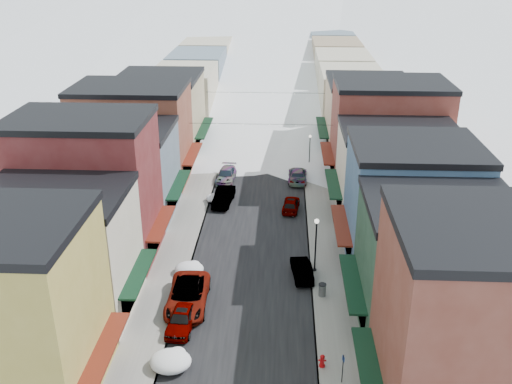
# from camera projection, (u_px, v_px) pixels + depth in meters

# --- Properties ---
(road) EXTENTS (10.00, 160.00, 0.01)m
(road) POSITION_uv_depth(u_px,v_px,m) (266.00, 126.00, 85.36)
(road) COLOR black
(road) RESTS_ON ground
(sidewalk_left) EXTENTS (3.20, 160.00, 0.15)m
(sidewalk_left) POSITION_uv_depth(u_px,v_px,m) (222.00, 124.00, 85.64)
(sidewalk_left) COLOR gray
(sidewalk_left) RESTS_ON ground
(sidewalk_right) EXTENTS (3.20, 160.00, 0.15)m
(sidewalk_right) POSITION_uv_depth(u_px,v_px,m) (310.00, 126.00, 85.03)
(sidewalk_right) COLOR gray
(sidewalk_right) RESTS_ON ground
(curb_left) EXTENTS (0.10, 160.00, 0.15)m
(curb_left) POSITION_uv_depth(u_px,v_px,m) (233.00, 125.00, 85.57)
(curb_left) COLOR slate
(curb_left) RESTS_ON ground
(curb_right) EXTENTS (0.10, 160.00, 0.15)m
(curb_right) POSITION_uv_depth(u_px,v_px,m) (300.00, 126.00, 85.10)
(curb_right) COLOR slate
(curb_right) RESTS_ON ground
(bldg_l_yellow) EXTENTS (11.30, 8.70, 11.50)m
(bldg_l_yellow) POSITION_uv_depth(u_px,v_px,m) (2.00, 311.00, 32.37)
(bldg_l_yellow) COLOR #AF9940
(bldg_l_yellow) RESTS_ON ground
(bldg_l_cream) EXTENTS (11.30, 8.20, 9.50)m
(bldg_l_cream) POSITION_uv_depth(u_px,v_px,m) (59.00, 252.00, 40.55)
(bldg_l_cream) COLOR beige
(bldg_l_cream) RESTS_ON ground
(bldg_l_brick_near) EXTENTS (12.30, 8.20, 12.50)m
(bldg_l_brick_near) POSITION_uv_depth(u_px,v_px,m) (86.00, 189.00, 47.31)
(bldg_l_brick_near) COLOR maroon
(bldg_l_brick_near) RESTS_ON ground
(bldg_l_grayblue) EXTENTS (11.30, 9.20, 9.00)m
(bldg_l_grayblue) POSITION_uv_depth(u_px,v_px,m) (121.00, 171.00, 55.77)
(bldg_l_grayblue) COLOR slate
(bldg_l_grayblue) RESTS_ON ground
(bldg_l_brick_far) EXTENTS (13.30, 9.20, 11.00)m
(bldg_l_brick_far) POSITION_uv_depth(u_px,v_px,m) (133.00, 133.00, 63.66)
(bldg_l_brick_far) COLOR brown
(bldg_l_brick_far) RESTS_ON ground
(bldg_l_tan) EXTENTS (11.30, 11.20, 10.00)m
(bldg_l_tan) POSITION_uv_depth(u_px,v_px,m) (161.00, 114.00, 72.98)
(bldg_l_tan) COLOR tan
(bldg_l_tan) RESTS_ON ground
(bldg_r_brick_near) EXTENTS (12.30, 9.20, 12.50)m
(bldg_r_brick_near) POSITION_uv_depth(u_px,v_px,m) (490.00, 329.00, 30.03)
(bldg_r_brick_near) COLOR brown
(bldg_r_brick_near) RESTS_ON ground
(bldg_r_green) EXTENTS (11.30, 9.20, 9.50)m
(bldg_r_green) POSITION_uv_depth(u_px,v_px,m) (436.00, 265.00, 38.89)
(bldg_r_green) COLOR #1C3B28
(bldg_r_green) RESTS_ON ground
(bldg_r_blue) EXTENTS (11.30, 9.20, 10.50)m
(bldg_r_blue) POSITION_uv_depth(u_px,v_px,m) (411.00, 204.00, 46.94)
(bldg_r_blue) COLOR #37597E
(bldg_r_blue) RESTS_ON ground
(bldg_r_cream) EXTENTS (12.30, 9.20, 9.00)m
(bldg_r_cream) POSITION_uv_depth(u_px,v_px,m) (397.00, 172.00, 55.46)
(bldg_r_cream) COLOR beige
(bldg_r_cream) RESTS_ON ground
(bldg_r_brick_far) EXTENTS (13.30, 9.20, 11.50)m
(bldg_r_brick_far) POSITION_uv_depth(u_px,v_px,m) (388.00, 132.00, 63.19)
(bldg_r_brick_far) COLOR maroon
(bldg_r_brick_far) RESTS_ON ground
(bldg_r_tan) EXTENTS (11.30, 11.20, 9.50)m
(bldg_r_tan) POSITION_uv_depth(u_px,v_px,m) (367.00, 116.00, 72.79)
(bldg_r_tan) COLOR tan
(bldg_r_tan) RESTS_ON ground
(distant_blocks) EXTENTS (34.00, 55.00, 8.00)m
(distant_blocks) POSITION_uv_depth(u_px,v_px,m) (270.00, 68.00, 104.84)
(distant_blocks) COLOR gray
(distant_blocks) RESTS_ON ground
(overhead_cables) EXTENTS (16.40, 15.04, 0.04)m
(overhead_cables) POSITION_uv_depth(u_px,v_px,m) (263.00, 107.00, 71.44)
(overhead_cables) COLOR black
(overhead_cables) RESTS_ON ground
(car_white_suv) EXTENTS (3.09, 6.40, 1.76)m
(car_white_suv) POSITION_uv_depth(u_px,v_px,m) (188.00, 296.00, 42.37)
(car_white_suv) COLOR silver
(car_white_suv) RESTS_ON ground
(car_silver_sedan) EXTENTS (2.04, 4.46, 1.48)m
(car_silver_sedan) POSITION_uv_depth(u_px,v_px,m) (182.00, 318.00, 40.06)
(car_silver_sedan) COLOR #999CA1
(car_silver_sedan) RESTS_ON ground
(car_dark_hatch) EXTENTS (2.16, 4.92, 1.57)m
(car_dark_hatch) POSITION_uv_depth(u_px,v_px,m) (224.00, 197.00, 59.29)
(car_dark_hatch) COLOR black
(car_dark_hatch) RESTS_ON ground
(car_silver_wagon) EXTENTS (2.23, 4.94, 1.40)m
(car_silver_wagon) POSITION_uv_depth(u_px,v_px,m) (226.00, 175.00, 65.13)
(car_silver_wagon) COLOR #A9ADB2
(car_silver_wagon) RESTS_ON ground
(car_green_sedan) EXTENTS (1.93, 4.27, 1.36)m
(car_green_sedan) POSITION_uv_depth(u_px,v_px,m) (302.00, 269.00, 46.22)
(car_green_sedan) COLOR black
(car_green_sedan) RESTS_ON ground
(car_gray_suv) EXTENTS (2.02, 4.13, 1.35)m
(car_gray_suv) POSITION_uv_depth(u_px,v_px,m) (291.00, 204.00, 57.87)
(car_gray_suv) COLOR gray
(car_gray_suv) RESTS_ON ground
(car_black_sedan) EXTENTS (2.22, 5.16, 1.48)m
(car_black_sedan) POSITION_uv_depth(u_px,v_px,m) (298.00, 175.00, 65.03)
(car_black_sedan) COLOR black
(car_black_sedan) RESTS_ON ground
(car_lane_silver) EXTENTS (1.84, 4.58, 1.56)m
(car_lane_silver) POSITION_uv_depth(u_px,v_px,m) (259.00, 116.00, 87.12)
(car_lane_silver) COLOR #9FA1A7
(car_lane_silver) RESTS_ON ground
(car_lane_white) EXTENTS (3.04, 6.23, 1.71)m
(car_lane_white) POSITION_uv_depth(u_px,v_px,m) (277.00, 95.00, 99.24)
(car_lane_white) COLOR silver
(car_lane_white) RESTS_ON ground
(fire_hydrant) EXTENTS (0.52, 0.39, 0.88)m
(fire_hydrant) POSITION_uv_depth(u_px,v_px,m) (322.00, 361.00, 36.21)
(fire_hydrant) COLOR #B0090C
(fire_hydrant) RESTS_ON sidewalk_right
(parking_sign) EXTENTS (0.12, 0.27, 2.08)m
(parking_sign) POSITION_uv_depth(u_px,v_px,m) (343.00, 366.00, 34.55)
(parking_sign) COLOR black
(parking_sign) RESTS_ON sidewalk_right
(trash_can) EXTENTS (0.60, 0.60, 1.02)m
(trash_can) POSITION_uv_depth(u_px,v_px,m) (322.00, 290.00, 43.49)
(trash_can) COLOR #5C5F62
(trash_can) RESTS_ON sidewalk_right
(streetlamp_near) EXTENTS (0.39, 0.39, 4.72)m
(streetlamp_near) POSITION_uv_depth(u_px,v_px,m) (316.00, 238.00, 45.90)
(streetlamp_near) COLOR black
(streetlamp_near) RESTS_ON sidewalk_right
(streetlamp_far) EXTENTS (0.33, 0.33, 3.98)m
(streetlamp_far) POSITION_uv_depth(u_px,v_px,m) (310.00, 147.00, 68.24)
(streetlamp_far) COLOR black
(streetlamp_far) RESTS_ON sidewalk_right
(snow_pile_near) EXTENTS (2.67, 2.85, 1.13)m
(snow_pile_near) POSITION_uv_depth(u_px,v_px,m) (171.00, 361.00, 36.27)
(snow_pile_near) COLOR white
(snow_pile_near) RESTS_ON ground
(snow_pile_mid) EXTENTS (2.37, 2.66, 1.00)m
(snow_pile_mid) POSITION_uv_depth(u_px,v_px,m) (190.00, 269.00, 46.71)
(snow_pile_mid) COLOR white
(snow_pile_mid) RESTS_ON ground
(snow_pile_far) EXTENTS (2.19, 2.55, 0.93)m
(snow_pile_far) POSITION_uv_depth(u_px,v_px,m) (217.00, 198.00, 59.85)
(snow_pile_far) COLOR white
(snow_pile_far) RESTS_ON ground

